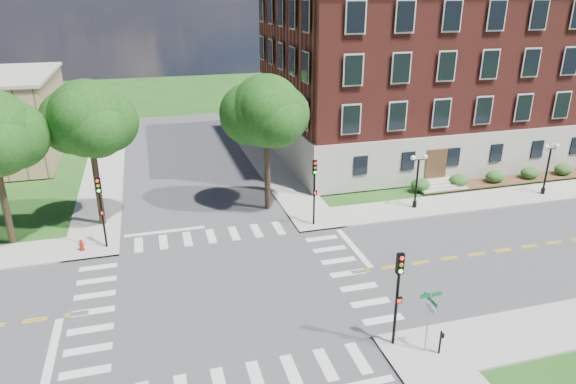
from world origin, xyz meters
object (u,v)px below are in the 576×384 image
object	(u,v)px
traffic_signal_ne	(314,184)
push_button_post	(441,341)
traffic_signal_nw	(101,203)
fire_hydrant	(82,245)
traffic_signal_se	(398,288)
twin_lamp_east	(548,166)
twin_lamp_west	(417,178)
street_sign_pole	(429,310)

from	to	relation	value
traffic_signal_ne	push_button_post	xyz separation A→B (m)	(1.12, -14.94, -2.39)
traffic_signal_nw	fire_hydrant	xyz separation A→B (m)	(-1.49, -0.08, -2.72)
traffic_signal_se	twin_lamp_east	bearing A→B (deg)	34.58
twin_lamp_west	traffic_signal_se	bearing A→B (deg)	-121.96
fire_hydrant	traffic_signal_se	bearing A→B (deg)	-42.96
twin_lamp_east	traffic_signal_ne	bearing A→B (deg)	-178.44
twin_lamp_east	street_sign_pole	bearing A→B (deg)	-142.21
street_sign_pole	push_button_post	distance (m)	1.64
twin_lamp_west	fire_hydrant	xyz separation A→B (m)	(-24.10, -0.54, -2.06)
traffic_signal_ne	traffic_signal_nw	size ratio (longest dim) A/B	1.00
twin_lamp_east	push_button_post	size ratio (longest dim) A/B	3.53
traffic_signal_ne	twin_lamp_east	size ratio (longest dim) A/B	1.13
street_sign_pole	twin_lamp_east	bearing A→B (deg)	37.79
traffic_signal_ne	traffic_signal_nw	distance (m)	14.14
traffic_signal_se	fire_hydrant	world-z (taller)	traffic_signal_se
traffic_signal_nw	twin_lamp_east	bearing A→B (deg)	0.29
traffic_signal_se	traffic_signal_ne	bearing A→B (deg)	87.52
traffic_signal_ne	twin_lamp_east	world-z (taller)	traffic_signal_ne
traffic_signal_nw	fire_hydrant	world-z (taller)	traffic_signal_nw
traffic_signal_se	fire_hydrant	distance (m)	20.72
traffic_signal_ne	fire_hydrant	xyz separation A→B (m)	(-15.63, 0.29, -2.72)
traffic_signal_se	traffic_signal_ne	xyz separation A→B (m)	(0.59, 13.71, 0.00)
traffic_signal_nw	twin_lamp_west	xyz separation A→B (m)	(22.61, 0.46, -0.66)
traffic_signal_ne	twin_lamp_east	bearing A→B (deg)	1.56
traffic_signal_nw	street_sign_pole	bearing A→B (deg)	-45.38
twin_lamp_west	traffic_signal_ne	bearing A→B (deg)	-174.40
street_sign_pole	fire_hydrant	bearing A→B (deg)	137.55
traffic_signal_ne	push_button_post	distance (m)	15.18
twin_lamp_west	push_button_post	world-z (taller)	twin_lamp_west
twin_lamp_west	traffic_signal_nw	bearing A→B (deg)	-178.84
twin_lamp_east	street_sign_pole	size ratio (longest dim) A/B	1.36
twin_lamp_west	twin_lamp_east	xyz separation A→B (m)	(11.61, -0.28, 0.00)
traffic_signal_nw	twin_lamp_west	world-z (taller)	traffic_signal_nw
traffic_signal_ne	street_sign_pole	world-z (taller)	traffic_signal_ne
traffic_signal_se	push_button_post	distance (m)	3.19
traffic_signal_se	traffic_signal_nw	bearing A→B (deg)	133.87
traffic_signal_ne	twin_lamp_east	xyz separation A→B (m)	(20.09, 0.55, -0.66)
traffic_signal_se	traffic_signal_nw	world-z (taller)	same
twin_lamp_east	push_button_post	xyz separation A→B (m)	(-18.97, -15.49, -1.73)
traffic_signal_se	fire_hydrant	size ratio (longest dim) A/B	6.40
twin_lamp_east	fire_hydrant	distance (m)	35.77
traffic_signal_ne	traffic_signal_nw	world-z (taller)	same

